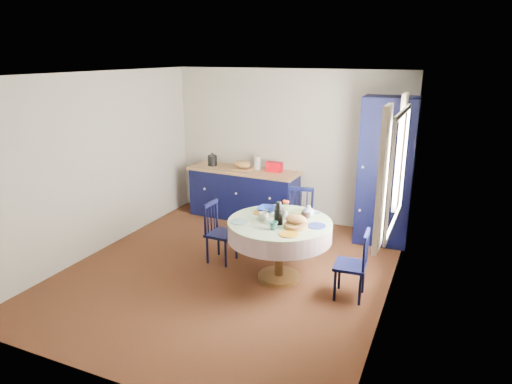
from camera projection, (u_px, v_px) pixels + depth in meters
floor at (227, 271)px, 5.95m from camera, size 4.50×4.50×0.00m
ceiling at (223, 74)px, 5.22m from camera, size 4.50×4.50×0.00m
wall_back at (288, 146)px, 7.55m from camera, size 4.00×0.02×2.50m
wall_left at (98, 164)px, 6.35m from camera, size 0.02×4.50×2.50m
wall_right at (394, 199)px, 4.81m from camera, size 0.02×4.50×2.50m
window at (395, 167)px, 5.01m from camera, size 0.10×1.74×1.45m
kitchen_counter at (244, 193)px, 7.79m from camera, size 1.93×0.66×1.09m
pantry_cabinet at (386, 172)px, 6.61m from camera, size 0.78×0.57×2.16m
dining_table at (280, 231)px, 5.58m from camera, size 1.28×1.28×1.05m
chair_left at (219, 232)px, 6.15m from camera, size 0.36×0.38×0.83m
chair_far at (299, 220)px, 6.49m from camera, size 0.47×0.46×0.90m
chair_right at (354, 264)px, 5.21m from camera, size 0.37×0.39×0.83m
mug_a at (263, 216)px, 5.57m from camera, size 0.12×0.12×0.10m
mug_b at (274, 226)px, 5.27m from camera, size 0.10×0.10×0.10m
mug_c at (306, 215)px, 5.61m from camera, size 0.12×0.12×0.10m
mug_d at (280, 209)px, 5.84m from camera, size 0.09×0.09×0.08m
cobalt_bowl at (268, 210)px, 5.86m from camera, size 0.26×0.26×0.06m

